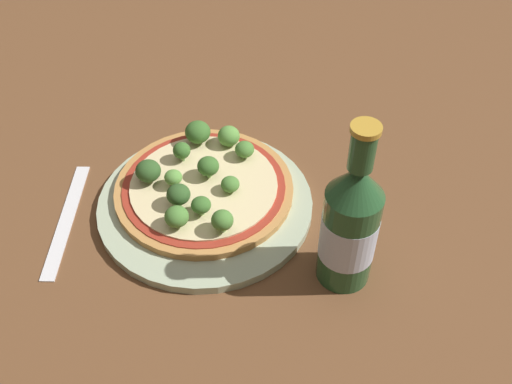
% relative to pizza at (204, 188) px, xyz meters
% --- Properties ---
extents(ground_plane, '(3.00, 3.00, 0.00)m').
position_rel_pizza_xyz_m(ground_plane, '(0.01, -0.02, -0.02)').
color(ground_plane, brown).
extents(plate, '(0.28, 0.28, 0.01)m').
position_rel_pizza_xyz_m(plate, '(0.00, -0.01, -0.01)').
color(plate, '#A3B293').
rests_on(plate, ground_plane).
extents(pizza, '(0.23, 0.23, 0.01)m').
position_rel_pizza_xyz_m(pizza, '(0.00, 0.00, 0.00)').
color(pizza, '#B77F42').
rests_on(pizza, plate).
extents(broccoli_floret_0, '(0.04, 0.04, 0.03)m').
position_rel_pizza_xyz_m(broccoli_floret_0, '(-0.02, 0.08, 0.03)').
color(broccoli_floret_0, '#7A9E5B').
rests_on(broccoli_floret_0, pizza).
extents(broccoli_floret_1, '(0.03, 0.03, 0.03)m').
position_rel_pizza_xyz_m(broccoli_floret_1, '(-0.03, -0.04, 0.03)').
color(broccoli_floret_1, '#7A9E5B').
rests_on(broccoli_floret_1, pizza).
extents(broccoli_floret_2, '(0.03, 0.03, 0.03)m').
position_rel_pizza_xyz_m(broccoli_floret_2, '(0.03, -0.08, 0.03)').
color(broccoli_floret_2, '#7A9E5B').
rests_on(broccoli_floret_2, pizza).
extents(broccoli_floret_3, '(0.03, 0.03, 0.03)m').
position_rel_pizza_xyz_m(broccoli_floret_3, '(-0.07, 0.00, 0.02)').
color(broccoli_floret_3, '#7A9E5B').
rests_on(broccoli_floret_3, pizza).
extents(broccoli_floret_4, '(0.02, 0.02, 0.02)m').
position_rel_pizza_xyz_m(broccoli_floret_4, '(0.04, -0.01, 0.02)').
color(broccoli_floret_4, '#7A9E5B').
rests_on(broccoli_floret_4, pizza).
extents(broccoli_floret_5, '(0.03, 0.03, 0.02)m').
position_rel_pizza_xyz_m(broccoli_floret_5, '(0.05, 0.05, 0.02)').
color(broccoli_floret_5, '#7A9E5B').
rests_on(broccoli_floret_5, pizza).
extents(broccoli_floret_6, '(0.02, 0.02, 0.02)m').
position_rel_pizza_xyz_m(broccoli_floret_6, '(-0.04, -0.00, 0.02)').
color(broccoli_floret_6, '#7A9E5B').
rests_on(broccoli_floret_6, pizza).
extents(broccoli_floret_7, '(0.03, 0.03, 0.03)m').
position_rel_pizza_xyz_m(broccoli_floret_7, '(-0.02, -0.07, 0.02)').
color(broccoli_floret_7, '#7A9E5B').
rests_on(broccoli_floret_7, pizza).
extents(broccoli_floret_8, '(0.02, 0.02, 0.03)m').
position_rel_pizza_xyz_m(broccoli_floret_8, '(-0.03, 0.05, 0.02)').
color(broccoli_floret_8, '#7A9E5B').
rests_on(broccoli_floret_8, pizza).
extents(broccoli_floret_9, '(0.03, 0.03, 0.03)m').
position_rel_pizza_xyz_m(broccoli_floret_9, '(0.03, 0.08, 0.02)').
color(broccoli_floret_9, '#7A9E5B').
rests_on(broccoli_floret_9, pizza).
extents(broccoli_floret_10, '(0.02, 0.02, 0.03)m').
position_rel_pizza_xyz_m(broccoli_floret_10, '(0.00, -0.05, 0.02)').
color(broccoli_floret_10, '#7A9E5B').
rests_on(broccoli_floret_10, pizza).
extents(broccoli_floret_11, '(0.03, 0.03, 0.03)m').
position_rel_pizza_xyz_m(broccoli_floret_11, '(0.01, 0.01, 0.03)').
color(broccoli_floret_11, '#7A9E5B').
rests_on(broccoli_floret_11, pizza).
extents(beer_bottle, '(0.06, 0.06, 0.22)m').
position_rel_pizza_xyz_m(beer_bottle, '(0.17, -0.12, 0.07)').
color(beer_bottle, '#234C28').
rests_on(beer_bottle, ground_plane).
extents(fork, '(0.02, 0.20, 0.00)m').
position_rel_pizza_xyz_m(fork, '(-0.17, -0.05, -0.02)').
color(fork, silver).
rests_on(fork, ground_plane).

